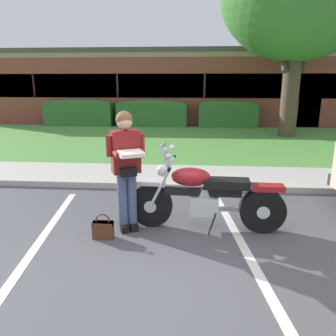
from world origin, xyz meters
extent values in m
plane|color=#4C4C51|center=(0.00, 0.00, 0.00)|extent=(140.00, 140.00, 0.00)
cube|color=#B7B2A8|center=(0.00, 2.86, 0.06)|extent=(60.00, 0.20, 0.12)
cube|color=#B7B2A8|center=(0.00, 3.71, 0.04)|extent=(60.00, 1.50, 0.08)
cube|color=#518E3D|center=(0.00, 8.04, 0.03)|extent=(60.00, 7.16, 0.06)
cube|color=silver|center=(-1.61, 0.20, 0.00)|extent=(0.67, 4.38, 0.01)
cube|color=silver|center=(1.12, 0.20, 0.00)|extent=(0.67, 4.38, 0.01)
cylinder|color=black|center=(-0.22, 1.13, 0.32)|extent=(0.64, 0.12, 0.64)
cylinder|color=silver|center=(-0.22, 1.13, 0.32)|extent=(0.18, 0.13, 0.18)
cylinder|color=black|center=(1.38, 1.08, 0.32)|extent=(0.65, 0.20, 0.64)
cylinder|color=silver|center=(1.38, 1.08, 0.32)|extent=(0.19, 0.21, 0.18)
cube|color=silver|center=(-0.22, 1.13, 0.67)|extent=(0.44, 0.15, 0.06)
cube|color=maroon|center=(1.43, 1.08, 0.66)|extent=(0.45, 0.21, 0.08)
cylinder|color=silver|center=(-0.08, 1.05, 0.60)|extent=(0.31, 0.05, 0.58)
cylinder|color=silver|center=(-0.08, 1.21, 0.60)|extent=(0.31, 0.05, 0.58)
sphere|color=silver|center=(-0.05, 1.12, 0.86)|extent=(0.17, 0.17, 0.17)
cylinder|color=silver|center=(0.09, 1.12, 0.98)|extent=(0.06, 0.72, 0.03)
cylinder|color=black|center=(0.08, 0.76, 0.98)|extent=(0.05, 0.10, 0.04)
cylinder|color=black|center=(0.11, 1.48, 0.98)|extent=(0.05, 0.10, 0.04)
sphere|color=silver|center=(0.06, 0.82, 1.14)|extent=(0.08, 0.08, 0.08)
sphere|color=silver|center=(0.08, 1.42, 1.14)|extent=(0.08, 0.08, 0.08)
cube|color=#B2BCC6|center=(0.01, 1.12, 1.08)|extent=(0.15, 0.36, 0.35)
cube|color=black|center=(0.53, 1.11, 0.56)|extent=(1.10, 0.14, 0.10)
ellipsoid|color=maroon|center=(0.36, 1.11, 0.78)|extent=(0.57, 0.34, 0.26)
cube|color=black|center=(0.86, 1.10, 0.70)|extent=(0.65, 0.30, 0.12)
cube|color=silver|center=(0.56, 1.11, 0.36)|extent=(0.41, 0.25, 0.28)
cylinder|color=silver|center=(0.53, 1.11, 0.52)|extent=(0.18, 0.13, 0.21)
cylinder|color=silver|center=(0.60, 1.10, 0.52)|extent=(0.18, 0.13, 0.21)
cylinder|color=silver|center=(0.94, 1.23, 0.26)|extent=(0.60, 0.10, 0.08)
cylinder|color=silver|center=(1.14, 1.23, 0.26)|extent=(0.60, 0.10, 0.08)
cylinder|color=black|center=(0.68, 0.94, 0.15)|extent=(0.13, 0.12, 0.30)
cube|color=black|center=(-0.46, 1.00, 0.05)|extent=(0.20, 0.26, 0.10)
cube|color=black|center=(-0.59, 0.94, 0.05)|extent=(0.20, 0.26, 0.10)
cylinder|color=#47567A|center=(-0.47, 1.02, 0.43)|extent=(0.14, 0.14, 0.86)
cylinder|color=#47567A|center=(-0.60, 0.96, 0.43)|extent=(0.14, 0.14, 0.86)
cube|color=maroon|center=(-0.53, 0.99, 1.15)|extent=(0.44, 0.36, 0.58)
cube|color=maroon|center=(-0.53, 0.99, 1.42)|extent=(0.36, 0.31, 0.06)
sphere|color=tan|center=(-0.53, 0.99, 1.56)|extent=(0.21, 0.21, 0.21)
sphere|color=brown|center=(-0.54, 1.01, 1.59)|extent=(0.23, 0.23, 0.23)
cube|color=black|center=(-0.48, 0.87, 0.90)|extent=(0.24, 0.18, 0.12)
cylinder|color=maroon|center=(-0.32, 0.91, 1.17)|extent=(0.22, 0.35, 0.09)
cylinder|color=maroon|center=(-0.61, 0.78, 1.17)|extent=(0.22, 0.35, 0.09)
cylinder|color=maroon|center=(-0.33, 1.07, 1.25)|extent=(0.10, 0.10, 0.28)
cylinder|color=maroon|center=(-0.73, 0.88, 1.25)|extent=(0.10, 0.10, 0.28)
cube|color=beige|center=(-0.41, 0.72, 1.19)|extent=(0.42, 0.42, 0.05)
cube|color=#562D19|center=(-0.82, 0.68, 0.12)|extent=(0.28, 0.12, 0.24)
cube|color=#562D19|center=(-0.82, 0.68, 0.22)|extent=(0.28, 0.13, 0.04)
torus|color=#562D19|center=(-0.82, 0.68, 0.26)|extent=(0.20, 0.02, 0.20)
cylinder|color=#4C3D2D|center=(3.90, 9.29, 1.50)|extent=(0.62, 0.62, 3.01)
cylinder|color=#4C3D2D|center=(4.36, 9.29, 3.07)|extent=(0.22, 1.08, 1.45)
cylinder|color=#4C3D2D|center=(3.56, 9.29, 2.91)|extent=(0.22, 0.88, 1.14)
cube|color=#336B2D|center=(-4.99, 11.76, 0.55)|extent=(3.18, 0.90, 1.10)
ellipsoid|color=#336B2D|center=(-4.99, 11.76, 1.10)|extent=(3.02, 0.84, 0.28)
cube|color=#336B2D|center=(-1.54, 11.76, 0.55)|extent=(3.20, 0.90, 1.10)
ellipsoid|color=#336B2D|center=(-1.54, 11.76, 1.10)|extent=(3.04, 0.84, 0.28)
cube|color=#336B2D|center=(1.91, 11.76, 0.55)|extent=(2.62, 0.90, 1.10)
ellipsoid|color=#336B2D|center=(1.91, 11.76, 1.10)|extent=(2.49, 0.84, 0.28)
cube|color=brown|center=(0.84, 17.16, 1.69)|extent=(24.01, 9.85, 3.37)
cube|color=#998466|center=(0.84, 12.28, 3.25)|extent=(24.01, 0.10, 0.24)
cube|color=#4C4742|center=(0.84, 17.16, 3.47)|extent=(24.25, 9.94, 0.20)
cube|color=#1E282D|center=(0.84, 12.27, 1.86)|extent=(20.41, 0.06, 1.10)
cube|color=brown|center=(-7.32, 12.26, 1.86)|extent=(0.08, 0.04, 1.20)
cube|color=brown|center=(-3.24, 12.26, 1.86)|extent=(0.08, 0.04, 1.20)
cube|color=brown|center=(0.84, 12.26, 1.86)|extent=(0.08, 0.04, 1.20)
cube|color=brown|center=(4.93, 12.26, 1.86)|extent=(0.08, 0.04, 1.20)
cube|color=#473323|center=(5.65, 12.28, 1.05)|extent=(1.00, 0.08, 2.10)
camera|label=1|loc=(0.39, -3.30, 2.09)|focal=34.80mm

